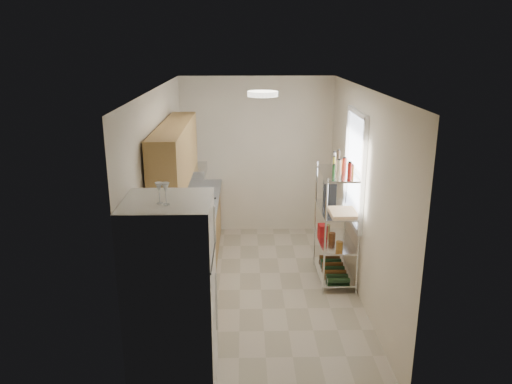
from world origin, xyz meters
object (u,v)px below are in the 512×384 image
rice_cooker (189,209)px  frying_pan_large (193,209)px  cutting_board (343,212)px  espresso_machine (330,191)px  refrigerator (172,297)px

rice_cooker → frying_pan_large: size_ratio=1.06×
cutting_board → espresso_machine: espresso_machine is taller
refrigerator → rice_cooker: 2.19m
cutting_board → espresso_machine: (-0.10, 0.50, 0.14)m
rice_cooker → frying_pan_large: 0.27m
cutting_board → frying_pan_large: bearing=166.5°
refrigerator → rice_cooker: size_ratio=7.26×
refrigerator → espresso_machine: bearing=53.5°
frying_pan_large → cutting_board: cutting_board is taller
frying_pan_large → espresso_machine: (1.88, 0.03, 0.24)m
rice_cooker → refrigerator: bearing=-88.2°
refrigerator → frying_pan_large: (-0.05, 2.44, 0.00)m
refrigerator → cutting_board: size_ratio=4.19×
cutting_board → espresso_machine: bearing=100.9°
frying_pan_large → cutting_board: size_ratio=0.54×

